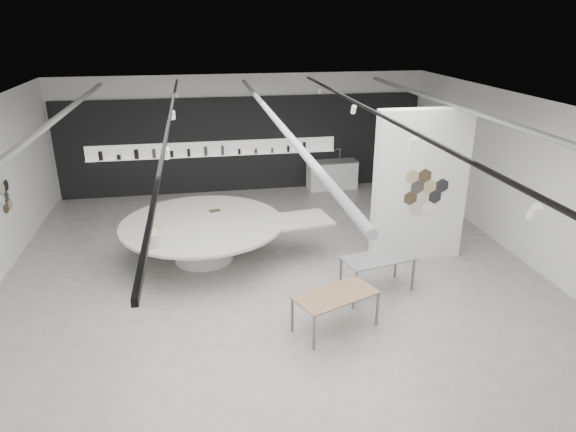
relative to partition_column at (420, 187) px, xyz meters
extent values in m
cube|color=#A4A19B|center=(-3.50, -1.00, -1.80)|extent=(12.00, 14.00, 0.01)
cube|color=silver|center=(-3.50, -1.00, 2.01)|extent=(12.00, 14.00, 0.01)
cube|color=white|center=(-3.50, 6.01, 0.10)|extent=(12.00, 0.01, 3.80)
cube|color=white|center=(2.50, -1.00, 0.10)|extent=(0.01, 14.00, 3.80)
cylinder|color=#939396|center=(-7.70, -0.50, 1.82)|extent=(0.12, 12.00, 0.12)
cylinder|color=#939396|center=(-3.50, -0.50, 1.82)|extent=(0.12, 12.00, 0.12)
cylinder|color=#939396|center=(0.70, -0.50, 1.82)|extent=(0.12, 12.00, 0.12)
cube|color=black|center=(-5.50, -1.00, 1.90)|extent=(0.05, 13.00, 0.06)
cylinder|color=white|center=(-5.50, -6.00, 1.72)|extent=(0.11, 0.18, 0.21)
cylinder|color=white|center=(-5.50, -2.70, 1.72)|extent=(0.11, 0.18, 0.21)
cylinder|color=white|center=(-5.50, 0.60, 1.72)|extent=(0.11, 0.18, 0.21)
cylinder|color=white|center=(-5.50, 3.90, 1.72)|extent=(0.11, 0.18, 0.21)
cube|color=black|center=(-1.50, -1.00, 1.90)|extent=(0.05, 13.00, 0.06)
cylinder|color=white|center=(-1.50, -6.00, 1.72)|extent=(0.11, 0.18, 0.21)
cylinder|color=white|center=(-1.50, -2.70, 1.72)|extent=(0.11, 0.18, 0.21)
cylinder|color=white|center=(-1.50, 0.60, 1.72)|extent=(0.11, 0.18, 0.21)
cylinder|color=white|center=(-1.50, 3.90, 1.72)|extent=(0.11, 0.18, 0.21)
cylinder|color=#453722|center=(-9.47, 1.50, -0.45)|extent=(0.03, 0.28, 0.28)
cylinder|color=tan|center=(-9.47, 1.76, -0.45)|extent=(0.03, 0.28, 0.28)
cylinder|color=black|center=(-9.47, 1.63, -0.22)|extent=(0.03, 0.28, 0.28)
cylinder|color=white|center=(-9.47, 1.37, -0.22)|extent=(0.03, 0.28, 0.28)
cylinder|color=beige|center=(-9.47, 1.50, 0.01)|extent=(0.03, 0.28, 0.28)
cylinder|color=black|center=(-9.47, 1.76, 0.01)|extent=(0.03, 0.28, 0.28)
cube|color=black|center=(-3.50, 5.94, -0.25)|extent=(11.80, 0.10, 3.10)
cube|color=white|center=(-4.50, 5.87, -0.32)|extent=(8.00, 0.06, 0.46)
cube|color=white|center=(-4.50, 5.81, -0.54)|extent=(8.00, 0.18, 0.02)
cylinder|color=black|center=(-8.03, 5.81, -0.39)|extent=(0.13, 0.13, 0.29)
cylinder|color=black|center=(-7.49, 5.81, -0.46)|extent=(0.13, 0.13, 0.15)
cylinder|color=black|center=(-6.94, 5.81, -0.38)|extent=(0.14, 0.14, 0.30)
cylinder|color=brown|center=(-6.40, 5.81, -0.39)|extent=(0.12, 0.12, 0.29)
cylinder|color=black|center=(-5.86, 5.81, -0.43)|extent=(0.12, 0.12, 0.21)
cylinder|color=black|center=(-5.31, 5.81, -0.41)|extent=(0.10, 0.10, 0.25)
cylinder|color=brown|center=(-4.77, 5.81, -0.38)|extent=(0.12, 0.12, 0.30)
cylinder|color=brown|center=(-4.23, 5.81, -0.38)|extent=(0.10, 0.10, 0.31)
cylinder|color=black|center=(-3.69, 5.81, -0.45)|extent=(0.09, 0.09, 0.17)
cylinder|color=brown|center=(-3.14, 5.81, -0.45)|extent=(0.10, 0.10, 0.16)
cylinder|color=brown|center=(-2.60, 5.81, -0.46)|extent=(0.09, 0.09, 0.15)
cylinder|color=black|center=(-2.06, 5.81, -0.43)|extent=(0.09, 0.09, 0.21)
cylinder|color=black|center=(-1.51, 5.81, -0.38)|extent=(0.11, 0.11, 0.31)
cube|color=white|center=(0.00, 0.00, 0.00)|extent=(2.20, 0.35, 3.60)
cylinder|color=beige|center=(0.00, -0.19, -0.20)|extent=(0.34, 0.03, 0.34)
cylinder|color=black|center=(0.30, -0.19, -0.20)|extent=(0.34, 0.03, 0.34)
cylinder|color=#453722|center=(-0.30, -0.19, -0.20)|extent=(0.34, 0.03, 0.34)
cylinder|color=tan|center=(0.15, -0.19, 0.06)|extent=(0.34, 0.03, 0.34)
cylinder|color=black|center=(-0.15, -0.19, 0.06)|extent=(0.34, 0.03, 0.34)
cylinder|color=white|center=(0.15, -0.19, -0.46)|extent=(0.34, 0.03, 0.34)
cylinder|color=beige|center=(-0.15, -0.19, -0.46)|extent=(0.34, 0.03, 0.34)
cylinder|color=black|center=(0.45, -0.19, 0.06)|extent=(0.34, 0.03, 0.34)
cylinder|color=#453722|center=(0.00, -0.19, 0.32)|extent=(0.34, 0.03, 0.34)
cylinder|color=tan|center=(-0.30, -0.19, 0.32)|extent=(0.34, 0.03, 0.34)
cylinder|color=white|center=(-5.03, 0.77, -1.35)|extent=(1.57, 1.57, 0.90)
cylinder|color=#B8B6AE|center=(-5.03, 0.77, -0.86)|extent=(4.34, 4.34, 0.06)
cube|color=#B8B6AE|center=(-2.85, 0.54, -0.86)|extent=(1.84, 1.30, 0.06)
cube|color=tan|center=(-6.09, 0.62, -0.82)|extent=(0.29, 0.23, 0.01)
cube|color=#453722|center=(-4.70, 1.46, -0.82)|extent=(0.29, 0.23, 0.01)
cube|color=#91694B|center=(-2.69, -2.64, -1.09)|extent=(1.72, 1.30, 0.03)
cube|color=slate|center=(-3.24, -3.24, -1.45)|extent=(0.05, 0.05, 0.69)
cube|color=slate|center=(-3.50, -2.60, -1.45)|extent=(0.05, 0.05, 0.69)
cube|color=slate|center=(-1.88, -2.67, -1.45)|extent=(0.05, 0.05, 0.69)
cube|color=slate|center=(-2.15, -2.03, -1.45)|extent=(0.05, 0.05, 0.69)
cube|color=gray|center=(-1.44, -1.38, -1.06)|extent=(1.59, 1.03, 0.03)
cube|color=slate|center=(-2.05, -1.84, -1.44)|extent=(0.05, 0.05, 0.72)
cube|color=slate|center=(-2.19, -1.21, -1.44)|extent=(0.05, 0.05, 0.72)
cube|color=slate|center=(-0.70, -1.55, -1.44)|extent=(0.05, 0.05, 0.72)
cube|color=slate|center=(-0.83, -0.91, -1.44)|extent=(0.05, 0.05, 0.72)
cube|color=white|center=(-0.60, 5.54, -1.34)|extent=(1.68, 0.71, 0.92)
cube|color=gray|center=(-0.60, 5.54, -0.86)|extent=(1.72, 0.76, 0.03)
cylinder|color=silver|center=(-0.30, 5.71, -0.66)|extent=(0.03, 0.03, 0.37)
cylinder|color=silver|center=(-0.39, 5.71, -0.48)|extent=(0.17, 0.03, 0.02)
camera|label=1|loc=(-5.02, -10.59, 3.68)|focal=32.00mm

